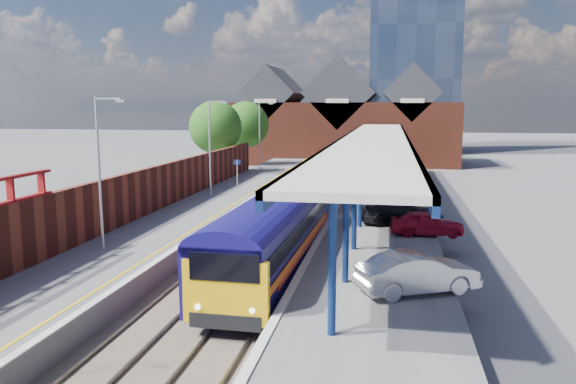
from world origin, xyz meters
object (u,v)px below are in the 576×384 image
Objects in this scene: parked_car_blue at (388,197)px; lamp_post_c at (211,142)px; parked_car_silver at (418,273)px; train at (332,168)px; lamp_post_b at (102,163)px; platform_sign at (237,170)px; lamp_post_d at (261,132)px; parked_car_dark at (401,212)px; parked_car_red at (427,223)px.

lamp_post_c is at bearing 88.85° from parked_car_blue.
parked_car_silver is at bearing -54.70° from lamp_post_c.
train is 9.42× the size of lamp_post_b.
platform_sign reaches higher than train.
train is at bearing 30.10° from parked_car_blue.
lamp_post_c is 16.00m from lamp_post_d.
parked_car_dark is (5.77, -17.62, -0.44)m from train.
platform_sign is at bearing 35.85° from parked_car_dark.
parked_car_silver is 18.01m from parked_car_blue.
parked_car_red is 2.94m from parked_car_dark.
parked_car_blue is (12.87, -1.77, -3.44)m from lamp_post_c.
parked_car_red is 8.95m from parked_car_blue.
platform_sign is (-6.49, -7.79, 0.57)m from train.
lamp_post_c is at bearing 44.68° from parked_car_dark.
lamp_post_c reaches higher than train.
lamp_post_d is 22.21m from parked_car_blue.
parked_car_silver is at bearing -169.79° from parked_car_blue.
lamp_post_d is 1.89× the size of parked_car_red.
platform_sign is 0.63× the size of parked_car_blue.
parked_car_red is at bearing -35.23° from lamp_post_c.
parked_car_dark is 1.19× the size of parked_car_blue.
parked_car_silver is (6.12, -29.53, -0.40)m from train.
train is at bearing -38.31° from lamp_post_d.
parked_car_silver is 0.92× the size of parked_car_dark.
lamp_post_c reaches higher than parked_car_red.
lamp_post_b reaches higher than parked_car_red.
lamp_post_c is at bearing 90.00° from lamp_post_b.
lamp_post_c is 24.41m from parked_car_silver.
parked_car_dark is at bearing -166.20° from parked_car_blue.
lamp_post_b reaches higher than train.
lamp_post_b is 2.80× the size of platform_sign.
parked_car_blue is at bearing -8.32° from parked_car_dark.
train is 9.42× the size of lamp_post_c.
parked_car_silver is (13.98, -35.74, -3.27)m from lamp_post_d.
lamp_post_b is at bearing -90.00° from lamp_post_c.
lamp_post_c is 3.34m from platform_sign.
platform_sign is 15.74m from parked_car_dark.
parked_car_blue is at bearing -18.14° from platform_sign.
parked_car_blue is (5.01, -11.56, -0.57)m from train.
parked_car_dark reaches higher than parked_car_red.
parked_car_blue is (12.87, 14.23, -3.44)m from lamp_post_b.
platform_sign is 0.67× the size of parked_car_red.
lamp_post_d is 38.52m from parked_car_silver.
platform_sign is at bearing 78.54° from parked_car_blue.
lamp_post_c is 1.76× the size of parked_car_blue.
platform_sign is at bearing 3.60° from parked_car_silver.
lamp_post_c is 1.60× the size of parked_car_silver.
train reaches higher than parked_car_silver.
parked_car_silver is (-0.89, -9.25, 0.09)m from parked_car_red.
lamp_post_b reaches higher than parked_car_blue.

